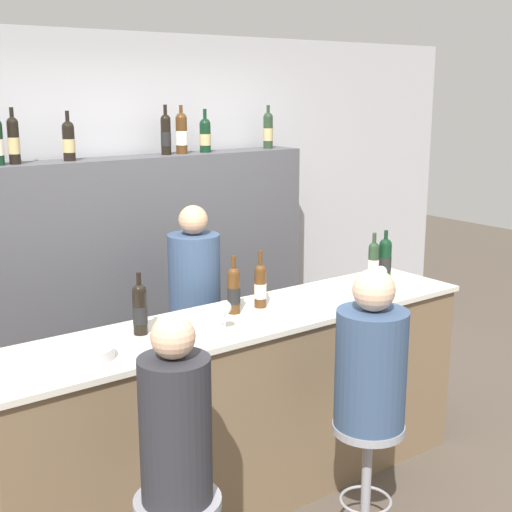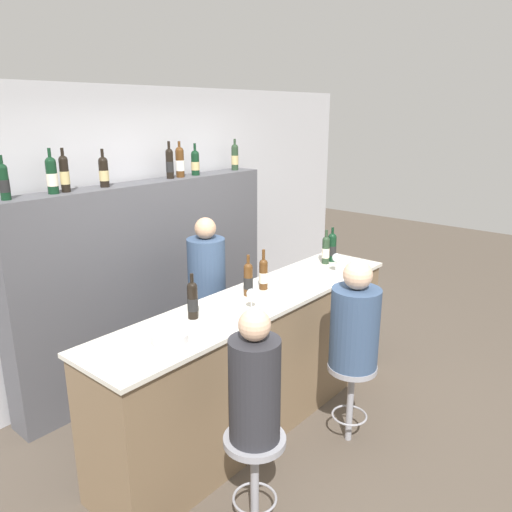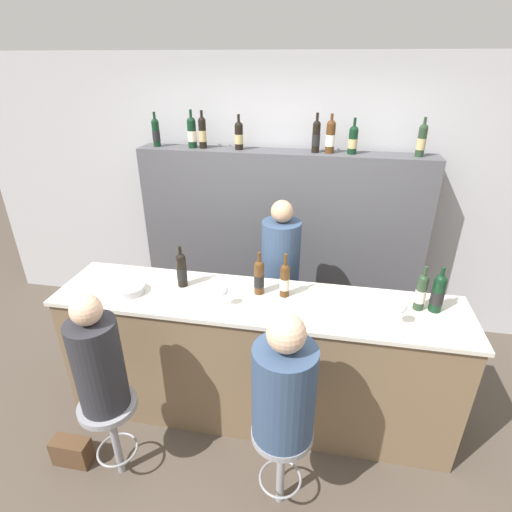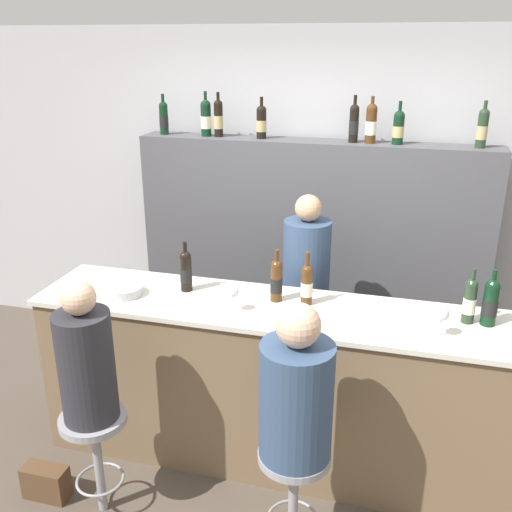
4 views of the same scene
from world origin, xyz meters
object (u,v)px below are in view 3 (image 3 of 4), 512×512
Objects in this scene: wine_bottle_backbar_6 at (353,140)px; bar_stool_right at (282,447)px; wine_bottle_counter_2 at (285,280)px; wine_glass_0 at (223,291)px; bar_stool_left at (111,419)px; bartender at (280,295)px; metal_bowl at (129,289)px; wine_bottle_backbar_1 at (192,132)px; wine_bottle_counter_3 at (421,292)px; wine_bottle_backbar_0 at (156,132)px; wine_bottle_backbar_5 at (330,136)px; guest_seated_left at (97,360)px; wine_bottle_counter_0 at (182,269)px; wine_bottle_backbar_2 at (202,132)px; wine_bottle_counter_4 at (438,293)px; handbag at (72,451)px; wine_bottle_backbar_3 at (239,135)px; wine_bottle_backbar_4 at (316,136)px; wine_bottle_backbar_7 at (422,140)px; wine_bottle_counter_1 at (259,277)px; wine_glass_1 at (401,308)px; guest_seated_right at (284,387)px.

bar_stool_right is at bearing -99.23° from wine_bottle_backbar_6.
wine_glass_0 is (-0.38, -0.21, -0.01)m from wine_bottle_counter_2.
bartender is at bearing 55.22° from bar_stool_left.
metal_bowl is 1.44m from bar_stool_right.
wine_bottle_backbar_1 is at bearing 87.03° from metal_bowl.
wine_bottle_backbar_0 reaches higher than wine_bottle_counter_3.
metal_bowl is 0.85m from bar_stool_left.
wine_bottle_backbar_5 is at bearing 45.75° from metal_bowl.
metal_bowl is 0.62m from guest_seated_left.
wine_bottle_backbar_0 is at bearing 117.59° from wine_bottle_counter_0.
bartender is (0.64, 0.53, -0.46)m from wine_bottle_counter_0.
wine_bottle_counter_4 is at bearing -31.75° from wine_bottle_backbar_2.
wine_bottle_backbar_3 is at bearing 68.08° from handbag.
wine_bottle_backbar_4 reaches higher than wine_bottle_counter_3.
wine_bottle_backbar_4 is (-0.88, 1.17, 0.75)m from wine_bottle_counter_4.
bar_stool_right is at bearing 0.00° from guest_seated_left.
wine_bottle_backbar_7 is 3.10m from bar_stool_left.
guest_seated_left is (-0.08, -1.93, -0.98)m from wine_bottle_backbar_2.
wine_bottle_backbar_4 is at bearing 0.00° from wine_bottle_backbar_0.
wine_bottle_counter_1 is 1.17m from wine_bottle_counter_4.
wine_bottle_counter_2 is at bearing 180.00° from wine_bottle_counter_4.
wine_bottle_counter_4 is 2.09m from wine_bottle_backbar_3.
wine_bottle_backbar_1 is at bearing 90.45° from bar_stool_left.
bar_stool_right is at bearing -139.02° from wine_glass_1.
handbag is at bearing -111.92° from wine_bottle_backbar_3.
wine_bottle_counter_1 is 1.62m from wine_bottle_backbar_1.
wine_bottle_backbar_5 is 0.74m from wine_bottle_backbar_7.
wine_bottle_counter_0 is 1.63m from wine_bottle_backbar_4.
wine_bottle_backbar_2 reaches higher than wine_glass_0.
wine_bottle_backbar_2 is at bearing -180.00° from wine_bottle_backbar_3.
guest_seated_left is 0.98× the size of guest_seated_right.
bar_stool_left is at bearing 180.00° from bar_stool_right.
wine_bottle_backbar_2 is at bearing 121.80° from wine_bottle_counter_1.
wine_bottle_backbar_0 is at bearing 134.97° from wine_bottle_counter_1.
wine_bottle_backbar_7 is (0.74, -0.00, -0.01)m from wine_bottle_backbar_5.
wine_bottle_counter_3 is 0.95× the size of wine_bottle_backbar_2.
wine_bottle_backbar_4 reaches higher than metal_bowl.
wine_bottle_backbar_1 reaches higher than wine_bottle_backbar_7.
guest_seated_right is 1.68m from handbag.
wine_bottle_counter_2 is at bearing -94.92° from wine_bottle_backbar_4.
wine_bottle_backbar_6 is at bearing -0.00° from wine_bottle_backbar_0.
wine_bottle_backbar_2 is at bearing 77.06° from handbag.
guest_seated_left reaches higher than wine_bottle_counter_0.
bartender is at bearing 98.43° from bar_stool_right.
wine_bottle_backbar_7 is at bearing -0.00° from wine_bottle_backbar_3.
guest_seated_right is (-0.89, -0.76, -0.23)m from wine_bottle_counter_4.
wine_bottle_counter_4 is at bearing -30.45° from wine_bottle_backbar_1.
guest_seated_left is 2.98× the size of handbag.
bar_stool_left is 2.40× the size of handbag.
bar_stool_right is (1.00, -1.93, -1.45)m from wine_bottle_backbar_2.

